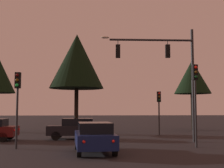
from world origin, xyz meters
name	(u,v)px	position (x,y,z in m)	size (l,w,h in m)	color
ground_plane	(97,131)	(0.00, 24.50, 0.00)	(168.00, 168.00, 0.00)	black
traffic_signal_mast_arm	(168,66)	(4.40, 13.97, 5.15)	(6.36, 0.54, 7.67)	#232326
traffic_light_corner_left	(195,89)	(5.19, 11.10, 3.37)	(0.33, 0.37, 4.80)	#232326
traffic_light_corner_right	(17,94)	(-4.98, 11.31, 3.02)	(0.32, 0.36, 4.25)	#232326
traffic_light_median	(159,104)	(5.06, 19.27, 2.65)	(0.31, 0.35, 3.71)	#232326
car_nearside_lane	(95,137)	(-0.72, 9.47, 0.79)	(2.09, 4.18, 1.52)	#0F1947
car_crossing_left	(76,128)	(-1.84, 16.53, 0.79)	(4.18, 1.82, 1.52)	black
tree_behind_sign	(77,61)	(-2.01, 22.26, 6.68)	(5.06, 5.06, 9.27)	black
tree_center_horizon	(192,77)	(10.26, 25.33, 5.61)	(3.92, 3.92, 7.48)	black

